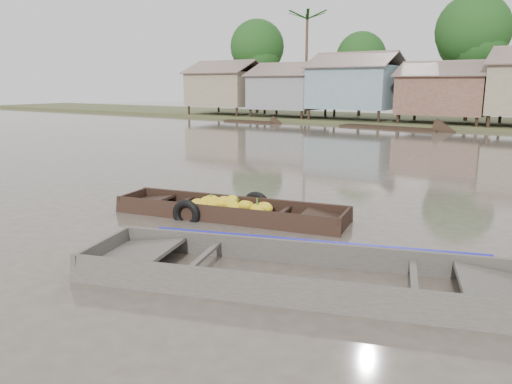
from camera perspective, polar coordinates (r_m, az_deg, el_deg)
The scene contains 3 objects.
ground at distance 9.53m, azimuth 0.09°, elevation -5.87°, with size 120.00×120.00×0.00m, color #4C443A.
banana_boat at distance 11.39m, azimuth -3.46°, elevation -2.19°, with size 5.52×2.35×0.69m.
viewer_boat at distance 7.70m, azimuth 5.38°, elevation -10.07°, with size 7.09×3.86×0.55m.
Camera 1 is at (5.03, -7.53, 2.96)m, focal length 35.00 mm.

